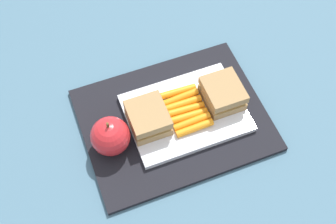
{
  "coord_description": "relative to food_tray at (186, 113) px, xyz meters",
  "views": [
    {
      "loc": [
        0.17,
        0.41,
        0.77
      ],
      "look_at": [
        0.01,
        0.0,
        0.04
      ],
      "focal_mm": 47.2,
      "sensor_mm": 36.0,
      "label": 1
    }
  ],
  "objects": [
    {
      "name": "sandwich_half_left",
      "position": [
        -0.08,
        0.0,
        0.03
      ],
      "size": [
        0.07,
        0.08,
        0.04
      ],
      "color": "#9E7A4C",
      "rests_on": "food_tray"
    },
    {
      "name": "apple",
      "position": [
        0.16,
        0.01,
        0.03
      ],
      "size": [
        0.07,
        0.07,
        0.09
      ],
      "color": "red",
      "rests_on": "lunchbag_mat"
    },
    {
      "name": "sandwich_half_right",
      "position": [
        0.08,
        0.0,
        0.03
      ],
      "size": [
        0.07,
        0.08,
        0.04
      ],
      "color": "#9E7A4C",
      "rests_on": "food_tray"
    },
    {
      "name": "lunchbag_mat",
      "position": [
        0.03,
        0.0,
        -0.01
      ],
      "size": [
        0.36,
        0.28,
        0.01
      ],
      "primitive_type": "cube",
      "color": "black",
      "rests_on": "ground_plane"
    },
    {
      "name": "food_tray",
      "position": [
        0.0,
        0.0,
        0.0
      ],
      "size": [
        0.23,
        0.17,
        0.01
      ],
      "primitive_type": "cube",
      "color": "white",
      "rests_on": "lunchbag_mat"
    },
    {
      "name": "ground_plane",
      "position": [
        0.03,
        0.0,
        -0.02
      ],
      "size": [
        2.4,
        2.4,
        0.0
      ],
      "primitive_type": "plane",
      "color": "#42667A"
    },
    {
      "name": "carrot_sticks_bundle",
      "position": [
        -0.0,
        0.0,
        0.01
      ],
      "size": [
        0.08,
        0.1,
        0.02
      ],
      "color": "orange",
      "rests_on": "food_tray"
    }
  ]
}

